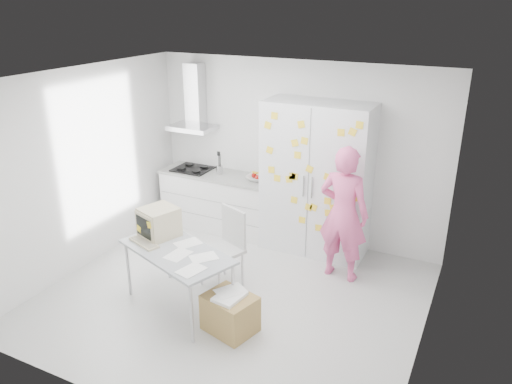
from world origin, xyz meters
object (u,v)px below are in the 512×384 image
at_px(desk, 165,234).
at_px(cardboard_box, 230,313).
at_px(chair, 226,243).
at_px(person, 343,214).

relative_size(desk, cardboard_box, 2.46).
relative_size(chair, cardboard_box, 1.60).
bearing_deg(cardboard_box, chair, 121.45).
bearing_deg(chair, person, 55.20).
distance_m(chair, cardboard_box, 1.06).
height_order(person, cardboard_box, person).
bearing_deg(chair, cardboard_box, -36.67).
relative_size(person, cardboard_box, 2.83).
relative_size(person, chair, 1.77).
relative_size(desk, chair, 1.53).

